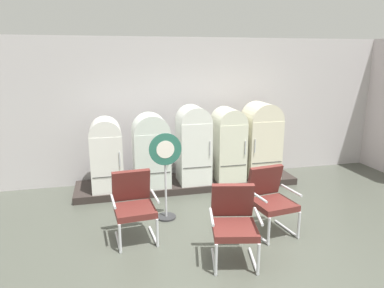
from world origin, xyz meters
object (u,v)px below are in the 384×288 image
refrigerator_3 (228,142)px  armchair_left (134,202)px  refrigerator_4 (261,138)px  sign_stand (166,175)px  armchair_center (234,220)px  refrigerator_0 (106,152)px  refrigerator_1 (151,149)px  refrigerator_2 (194,142)px  armchair_right (271,197)px

refrigerator_3 → armchair_left: size_ratio=1.48×
refrigerator_4 → sign_stand: refrigerator_4 is taller
armchair_center → refrigerator_0: bearing=120.6°
armchair_center → refrigerator_3: bearing=72.2°
refrigerator_4 → armchair_center: size_ratio=1.57×
refrigerator_1 → refrigerator_4: bearing=0.8°
refrigerator_2 → refrigerator_3: 0.74m
refrigerator_3 → armchair_right: (-0.05, -2.07, -0.36)m
refrigerator_0 → refrigerator_3: bearing=0.2°
refrigerator_1 → armchair_left: 1.85m
refrigerator_1 → armchair_right: bearing=-52.9°
refrigerator_0 → sign_stand: bearing=-54.2°
refrigerator_1 → armchair_left: (-0.49, -1.76, -0.33)m
refrigerator_2 → armchair_right: bearing=-71.2°
armchair_right → sign_stand: bearing=151.8°
refrigerator_1 → armchair_right: (1.54, -2.04, -0.33)m
refrigerator_1 → sign_stand: size_ratio=0.98×
armchair_left → refrigerator_4: bearing=32.6°
refrigerator_1 → refrigerator_3: bearing=1.3°
refrigerator_4 → sign_stand: 2.59m
refrigerator_1 → refrigerator_2: size_ratio=0.92×
refrigerator_3 → armchair_center: (-0.86, -2.68, -0.36)m
armchair_center → refrigerator_2: bearing=87.4°
refrigerator_2 → armchair_center: (-0.12, -2.65, -0.40)m
armchair_left → refrigerator_1: bearing=74.4°
refrigerator_3 → refrigerator_4: size_ratio=0.94×
armchair_right → armchair_center: size_ratio=1.00×
refrigerator_3 → refrigerator_0: bearing=-179.8°
refrigerator_0 → armchair_right: bearing=-40.8°
refrigerator_0 → armchair_right: size_ratio=1.37×
refrigerator_4 → armchair_right: 2.25m
refrigerator_2 → sign_stand: bearing=-121.7°
armchair_center → sign_stand: size_ratio=0.69×
refrigerator_2 → refrigerator_4: (1.46, 0.03, 0.00)m
refrigerator_2 → refrigerator_3: size_ratio=1.05×
refrigerator_1 → refrigerator_2: refrigerator_2 is taller
armchair_left → armchair_right: 2.05m
refrigerator_2 → refrigerator_3: refrigerator_2 is taller
refrigerator_1 → refrigerator_4: (2.31, 0.03, 0.08)m
armchair_right → refrigerator_1: bearing=127.1°
armchair_left → refrigerator_3: bearing=40.8°
refrigerator_0 → armchair_right: (2.39, -2.06, -0.31)m
refrigerator_4 → refrigerator_1: bearing=-179.2°
refrigerator_4 → armchair_center: refrigerator_4 is taller
refrigerator_1 → refrigerator_0: bearing=178.2°
refrigerator_0 → armchair_center: (1.58, -2.67, -0.31)m
refrigerator_2 → sign_stand: refrigerator_2 is taller
armchair_center → armchair_right: bearing=36.6°
refrigerator_0 → armchair_center: refrigerator_0 is taller
refrigerator_2 → sign_stand: size_ratio=1.07×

